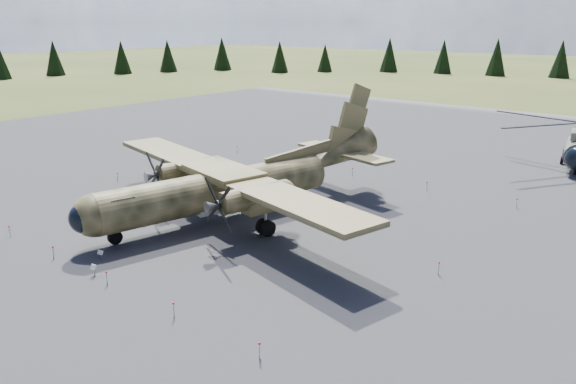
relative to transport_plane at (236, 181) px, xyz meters
The scene contains 7 objects.
ground 2.98m from the transport_plane, ahead, with size 500.00×500.00×0.00m, color brown.
apron 10.41m from the transport_plane, 86.75° to the left, with size 120.00×120.00×0.04m, color slate.
transport_plane is the anchor object (origin of this frame).
info_placard_left 11.97m from the transport_plane, 94.47° to the right, with size 0.43×0.28×0.62m.
info_placard_right 13.58m from the transport_plane, 86.14° to the right, with size 0.46×0.20×0.71m.
barrier_fence 2.42m from the transport_plane, 43.20° to the right, with size 33.12×29.62×0.85m.
treeline 6.70m from the transport_plane, 123.90° to the left, with size 287.20×292.45×10.67m.
Camera 1 is at (29.10, -30.01, 14.77)m, focal length 35.00 mm.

